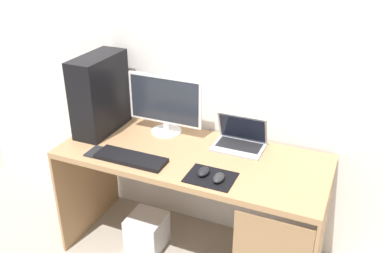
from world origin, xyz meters
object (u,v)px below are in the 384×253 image
(pc_tower, at_px, (100,94))
(subwoofer, at_px, (147,231))
(laptop, at_px, (240,140))
(mouse_right, at_px, (219,178))
(monitor, at_px, (165,105))
(cell_phone, at_px, (95,152))
(keyboard, at_px, (131,158))
(mouse_left, at_px, (204,172))

(pc_tower, relative_size, subwoofer, 2.12)
(laptop, xyz_separation_m, mouse_right, (0.02, -0.41, -0.02))
(monitor, bearing_deg, cell_phone, -124.04)
(monitor, distance_m, mouse_right, 0.67)
(keyboard, xyz_separation_m, mouse_right, (0.54, -0.01, 0.01))
(laptop, bearing_deg, mouse_right, -87.77)
(keyboard, relative_size, cell_phone, 3.23)
(laptop, xyz_separation_m, keyboard, (-0.52, -0.41, -0.03))
(subwoofer, bearing_deg, mouse_left, -16.22)
(mouse_left, xyz_separation_m, mouse_right, (0.10, -0.03, 0.00))
(mouse_right, bearing_deg, cell_phone, -179.84)
(keyboard, distance_m, mouse_right, 0.54)
(pc_tower, bearing_deg, laptop, 8.44)
(laptop, height_order, keyboard, laptop)
(mouse_left, distance_m, mouse_right, 0.10)
(mouse_left, xyz_separation_m, cell_phone, (-0.69, -0.03, -0.02))
(mouse_left, height_order, cell_phone, mouse_left)
(pc_tower, distance_m, keyboard, 0.52)
(monitor, relative_size, keyboard, 1.18)
(cell_phone, height_order, subwoofer, cell_phone)
(keyboard, distance_m, subwoofer, 0.67)
(mouse_left, height_order, subwoofer, mouse_left)
(laptop, distance_m, mouse_right, 0.41)
(monitor, bearing_deg, laptop, 1.54)
(laptop, relative_size, subwoofer, 1.29)
(mouse_right, bearing_deg, monitor, 142.04)
(monitor, relative_size, laptop, 1.63)
(mouse_left, bearing_deg, subwoofer, 163.78)
(pc_tower, bearing_deg, cell_phone, -65.51)
(pc_tower, height_order, laptop, pc_tower)
(pc_tower, bearing_deg, mouse_left, -17.33)
(mouse_right, bearing_deg, pc_tower, 162.94)
(laptop, bearing_deg, mouse_left, -101.55)
(pc_tower, height_order, monitor, pc_tower)
(pc_tower, xyz_separation_m, subwoofer, (0.36, -0.12, -0.89))
(monitor, relative_size, cell_phone, 3.81)
(mouse_left, bearing_deg, laptop, 78.45)
(monitor, distance_m, cell_phone, 0.52)
(keyboard, relative_size, mouse_left, 4.38)
(monitor, height_order, subwoofer, monitor)
(pc_tower, relative_size, monitor, 1.01)
(cell_phone, bearing_deg, mouse_right, 0.16)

